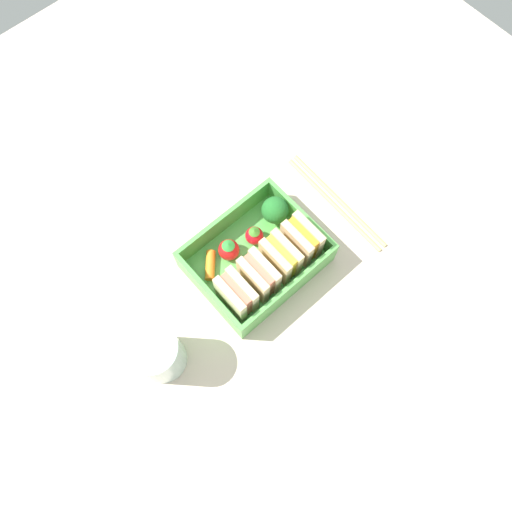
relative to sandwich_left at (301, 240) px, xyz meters
The scene contains 13 objects.
ground_plane 8.25cm from the sandwich_left, 25.15° to the right, with size 120.00×120.00×2.00cm, color beige.
bento_tray 7.35cm from the sandwich_left, 25.15° to the right, with size 17.27×13.91×1.20cm, color #54AD4C.
bento_rim 6.49cm from the sandwich_left, 25.15° to the right, with size 17.27×13.91×3.91cm.
sandwich_left is the anchor object (origin of this frame).
sandwich_center_left 3.87cm from the sandwich_left, ahead, with size 3.07×5.45×6.01cm.
sandwich_center 7.73cm from the sandwich_left, ahead, with size 3.07×5.45×6.01cm.
sandwich_center_right 11.60cm from the sandwich_left, ahead, with size 3.07×5.45×6.01cm.
broccoli_floret 5.65cm from the sandwich_left, 93.00° to the right, with size 3.82×3.82×4.90cm.
strawberry_left 6.71cm from the sandwich_left, 53.09° to the right, with size 2.57×2.57×3.17cm.
strawberry_far_left 10.02cm from the sandwich_left, 36.36° to the right, with size 2.97×2.97×3.57cm.
carrot_stick_far_left 12.97cm from the sandwich_left, 28.60° to the right, with size 1.32×1.32×4.15cm, color orange.
chopstick_pair 10.39cm from the sandwich_left, 168.03° to the right, with size 2.20×19.47×0.70cm.
drinking_glass 23.96cm from the sandwich_left, ahead, with size 6.26×6.26×8.29cm, color silver.
Camera 1 is at (15.86, 17.94, 66.42)cm, focal length 35.00 mm.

